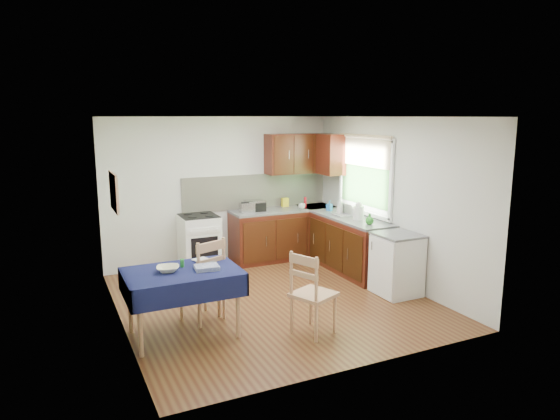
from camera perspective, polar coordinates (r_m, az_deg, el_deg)
name	(u,v)px	position (r m, az deg, el deg)	size (l,w,h in m)	color
floor	(272,300)	(7.03, -0.92, -10.20)	(4.20, 4.20, 0.00)	#4E2614
ceiling	(271,117)	(6.57, -0.98, 10.61)	(4.00, 4.20, 0.02)	white
wall_back	(221,190)	(8.62, -6.73, 2.23)	(4.00, 0.02, 2.50)	silver
wall_front	(361,248)	(4.90, 9.28, -4.35)	(4.00, 0.02, 2.50)	silver
wall_left	(117,225)	(6.16, -18.16, -1.65)	(0.02, 4.20, 2.50)	white
wall_right	(392,201)	(7.72, 12.70, 1.05)	(0.02, 4.20, 2.50)	silver
base_cabinets	(314,239)	(8.56, 3.87, -3.37)	(1.90, 2.30, 0.86)	#381209
worktop_back	(284,210)	(8.80, 0.44, 0.03)	(1.90, 0.60, 0.04)	#5E5E63
worktop_right	(351,218)	(8.13, 8.11, -0.96)	(0.60, 1.70, 0.04)	#5E5E63
worktop_corner	(316,207)	(9.10, 4.13, 0.36)	(0.60, 0.60, 0.04)	#5E5E63
splashback	(257,191)	(8.84, -2.70, 2.18)	(2.70, 0.02, 0.60)	beige
upper_cabinets	(308,154)	(8.89, 3.22, 6.43)	(1.20, 0.85, 0.70)	#381209
stove	(199,242)	(8.35, -9.21, -3.65)	(0.60, 0.61, 0.92)	white
window	(365,170)	(8.21, 9.65, 4.55)	(0.04, 1.48, 1.26)	#285322
fridge	(397,264)	(7.30, 13.23, -6.05)	(0.58, 0.60, 0.89)	white
corkboard	(114,192)	(6.39, -18.43, 1.95)	(0.04, 0.62, 0.47)	tan
dining_table	(182,279)	(5.85, -11.12, -7.79)	(1.29, 0.87, 0.78)	#101240
chair_far	(204,277)	(6.25, -8.63, -7.62)	(0.60, 0.60, 1.06)	tan
chair_near	(311,291)	(5.82, 3.55, -9.24)	(0.58, 0.58, 1.00)	tan
toaster	(247,208)	(8.44, -3.80, 0.28)	(0.24, 0.15, 0.19)	#B8B8BD
sandwich_press	(255,206)	(8.59, -2.89, 0.50)	(0.31, 0.27, 0.18)	black
sauce_bottle	(305,203)	(8.83, 2.90, 0.84)	(0.04, 0.04, 0.20)	red
yellow_packet	(285,202)	(8.98, 0.57, 0.89)	(0.12, 0.08, 0.16)	yellow
dish_rack	(347,214)	(8.30, 7.62, -0.41)	(0.42, 0.32, 0.20)	gray
kettle	(359,212)	(7.95, 8.98, -0.19)	(0.17, 0.17, 0.28)	white
cup	(302,206)	(8.78, 2.51, 0.45)	(0.12, 0.12, 0.09)	silver
soap_bottle_a	(340,206)	(8.32, 6.87, 0.48)	(0.11, 0.11, 0.29)	white
soap_bottle_b	(329,206)	(8.62, 5.67, 0.49)	(0.08, 0.08, 0.18)	blue
soap_bottle_c	(370,219)	(7.63, 10.20, -1.01)	(0.13, 0.13, 0.16)	#2A9027
plate_bowl	(168,269)	(5.80, -12.70, -6.58)	(0.25, 0.25, 0.06)	#EDE8C2
book	(197,262)	(6.08, -9.47, -5.89)	(0.18, 0.24, 0.02)	white
spice_jar	(182,263)	(5.93, -11.12, -5.96)	(0.05, 0.05, 0.10)	#268E30
tea_towel	(207,267)	(5.80, -8.37, -6.51)	(0.27, 0.21, 0.05)	navy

